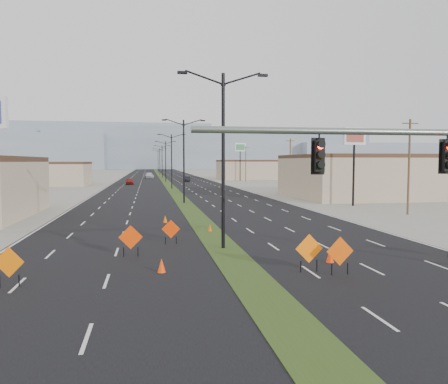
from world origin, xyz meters
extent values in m
plane|color=gray|center=(0.00, 0.00, 0.00)|extent=(600.00, 600.00, 0.00)
cube|color=black|center=(0.00, 100.00, 0.00)|extent=(25.00, 400.00, 0.02)
cube|color=#2F4318|center=(0.00, 100.00, 0.00)|extent=(2.00, 400.00, 0.04)
cube|color=tan|center=(-32.00, 85.00, 2.25)|extent=(30.00, 14.00, 4.50)
cube|color=tan|center=(34.00, 45.00, 2.75)|extent=(36.00, 18.00, 5.50)
cube|color=tan|center=(38.00, 110.00, 2.50)|extent=(44.00, 16.00, 5.00)
cube|color=gray|center=(40.00, 300.00, 14.00)|extent=(220.00, 50.00, 28.00)
cube|color=gray|center=(180.00, 290.00, 9.00)|extent=(160.00, 50.00, 18.00)
cube|color=gray|center=(-30.00, 320.00, 16.00)|extent=(140.00, 50.00, 32.00)
cylinder|color=slate|center=(5.20, 2.00, 6.10)|extent=(16.00, 0.24, 0.24)
cube|color=black|center=(1.70, 2.00, 5.22)|extent=(0.50, 0.28, 1.30)
sphere|color=#FF0C05|center=(1.70, 1.84, 5.57)|extent=(0.22, 0.22, 0.22)
cube|color=black|center=(6.70, 2.00, 5.22)|extent=(0.50, 0.28, 1.30)
cylinder|color=black|center=(0.00, 12.00, 5.00)|extent=(0.20, 0.20, 10.00)
cube|color=black|center=(-2.30, 12.00, 9.95)|extent=(0.55, 0.24, 0.14)
cube|color=black|center=(2.30, 12.00, 9.95)|extent=(0.55, 0.24, 0.14)
cylinder|color=black|center=(0.00, 40.00, 5.00)|extent=(0.20, 0.20, 10.00)
cube|color=black|center=(-2.30, 40.00, 9.95)|extent=(0.55, 0.24, 0.14)
cube|color=black|center=(2.30, 40.00, 9.95)|extent=(0.55, 0.24, 0.14)
cylinder|color=black|center=(0.00, 68.00, 5.00)|extent=(0.20, 0.20, 10.00)
cube|color=black|center=(-2.30, 68.00, 9.95)|extent=(0.55, 0.24, 0.14)
cube|color=black|center=(2.30, 68.00, 9.95)|extent=(0.55, 0.24, 0.14)
cylinder|color=black|center=(0.00, 96.00, 5.00)|extent=(0.20, 0.20, 10.00)
cube|color=black|center=(-2.30, 96.00, 9.95)|extent=(0.55, 0.24, 0.14)
cube|color=black|center=(2.30, 96.00, 9.95)|extent=(0.55, 0.24, 0.14)
cylinder|color=black|center=(0.00, 124.00, 5.00)|extent=(0.20, 0.20, 10.00)
cube|color=black|center=(-2.30, 124.00, 9.95)|extent=(0.55, 0.24, 0.14)
cube|color=black|center=(2.30, 124.00, 9.95)|extent=(0.55, 0.24, 0.14)
cylinder|color=black|center=(0.00, 152.00, 5.00)|extent=(0.20, 0.20, 10.00)
cube|color=black|center=(-2.30, 152.00, 9.95)|extent=(0.55, 0.24, 0.14)
cube|color=black|center=(2.30, 152.00, 9.95)|extent=(0.55, 0.24, 0.14)
cylinder|color=black|center=(0.00, 180.00, 5.00)|extent=(0.20, 0.20, 10.00)
cube|color=black|center=(-2.30, 180.00, 9.95)|extent=(0.55, 0.24, 0.14)
cube|color=black|center=(2.30, 180.00, 9.95)|extent=(0.55, 0.24, 0.14)
cylinder|color=#4C3823|center=(20.00, 25.00, 4.50)|extent=(0.20, 0.20, 9.00)
cube|color=#4C3823|center=(20.00, 25.00, 8.60)|extent=(1.60, 0.10, 0.10)
cylinder|color=#4C3823|center=(20.00, 60.00, 4.50)|extent=(0.20, 0.20, 9.00)
cube|color=#4C3823|center=(20.00, 60.00, 8.60)|extent=(1.60, 0.10, 0.10)
cylinder|color=#4C3823|center=(20.00, 95.00, 4.50)|extent=(0.20, 0.20, 9.00)
cube|color=#4C3823|center=(20.00, 95.00, 8.60)|extent=(1.60, 0.10, 0.10)
cylinder|color=#4C3823|center=(20.00, 130.00, 4.50)|extent=(0.20, 0.20, 9.00)
cube|color=#4C3823|center=(20.00, 130.00, 8.60)|extent=(1.60, 0.10, 0.10)
imported|color=maroon|center=(-8.37, 85.20, 0.67)|extent=(1.97, 4.09, 1.35)
imported|color=black|center=(5.44, 97.32, 0.65)|extent=(1.64, 4.04, 1.30)
imported|color=silver|center=(-4.02, 120.93, 0.82)|extent=(2.91, 5.90, 1.65)
cube|color=#E16104|center=(-9.74, 5.76, 1.03)|extent=(1.22, 0.28, 1.24)
cylinder|color=black|center=(-10.10, 5.76, 0.26)|extent=(0.05, 0.05, 0.52)
cylinder|color=black|center=(-9.38, 5.76, 0.26)|extent=(0.05, 0.05, 0.52)
cube|color=#E53A04|center=(-5.18, 10.70, 1.05)|extent=(1.26, 0.11, 1.26)
cylinder|color=black|center=(-5.55, 10.70, 0.26)|extent=(0.05, 0.05, 0.53)
cylinder|color=black|center=(-4.81, 10.70, 0.26)|extent=(0.05, 0.05, 0.53)
cube|color=#DE3704|center=(-2.91, 13.90, 0.93)|extent=(1.12, 0.17, 1.12)
cylinder|color=black|center=(-3.23, 13.90, 0.23)|extent=(0.05, 0.05, 0.47)
cylinder|color=black|center=(-2.58, 13.90, 0.23)|extent=(0.05, 0.05, 0.47)
cube|color=#FF6C05|center=(2.93, 6.03, 1.09)|extent=(1.32, 0.11, 1.32)
cylinder|color=black|center=(2.55, 6.03, 0.27)|extent=(0.05, 0.05, 0.55)
cylinder|color=black|center=(3.32, 6.03, 0.27)|extent=(0.05, 0.05, 0.55)
cube|color=#E34C04|center=(4.10, 5.33, 1.07)|extent=(1.29, 0.11, 1.29)
cylinder|color=black|center=(3.73, 5.33, 0.27)|extent=(0.05, 0.05, 0.54)
cylinder|color=black|center=(4.48, 5.33, 0.27)|extent=(0.05, 0.05, 0.54)
cylinder|color=black|center=(11.18, 7.58, 0.23)|extent=(0.05, 0.05, 0.45)
cone|color=#FE3E05|center=(-3.68, 7.09, 0.32)|extent=(0.46, 0.46, 0.65)
cone|color=#FF3605|center=(4.66, 7.66, 0.34)|extent=(0.50, 0.50, 0.68)
cone|color=#E94B04|center=(0.09, 18.13, 0.28)|extent=(0.41, 0.41, 0.55)
cone|color=#DF5504|center=(-2.90, 23.37, 0.31)|extent=(0.43, 0.43, 0.62)
cylinder|color=black|center=(18.73, 33.66, 3.65)|extent=(0.24, 0.24, 7.31)
cube|color=white|center=(18.73, 33.66, 7.88)|extent=(2.90, 0.90, 1.92)
cube|color=brown|center=(18.73, 33.46, 7.88)|extent=(2.27, 0.49, 1.35)
cylinder|color=black|center=(19.75, 100.65, 4.09)|extent=(0.24, 0.24, 8.17)
cube|color=white|center=(19.75, 100.65, 8.82)|extent=(3.20, 1.19, 2.15)
cube|color=#348349|center=(19.75, 100.45, 8.82)|extent=(2.50, 0.73, 1.51)
camera|label=1|loc=(-4.21, -12.57, 5.03)|focal=35.00mm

